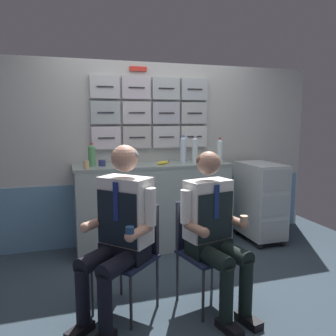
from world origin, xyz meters
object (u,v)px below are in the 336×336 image
service_trolley (260,199)px  snack_banana (163,163)px  crew_member_left (120,224)px  coffee_cup_white (102,163)px  folding_chair_right (202,240)px  water_bottle_short (183,149)px  crew_member_right (214,225)px  folding_chair_left (132,245)px

service_trolley → snack_banana: snack_banana is taller
crew_member_left → coffee_cup_white: 1.30m
snack_banana → folding_chair_right: bearing=-90.5°
water_bottle_short → snack_banana: bearing=-153.0°
service_trolley → folding_chair_right: service_trolley is taller
crew_member_right → folding_chair_right: bearing=103.1°
service_trolley → folding_chair_left: 2.06m
folding_chair_left → coffee_cup_white: 1.27m
folding_chair_left → crew_member_left: crew_member_left is taller
crew_member_right → folding_chair_left: bearing=159.1°
water_bottle_short → folding_chair_left: bearing=-125.2°
crew_member_left → water_bottle_short: size_ratio=4.15×
service_trolley → crew_member_left: (-1.91, -1.12, 0.21)m
service_trolley → crew_member_left: bearing=-149.6°
folding_chair_left → crew_member_left: bearing=-136.3°
folding_chair_left → water_bottle_short: bearing=54.8°
service_trolley → folding_chair_right: 1.64m
coffee_cup_white → snack_banana: (0.66, -0.08, -0.02)m
crew_member_left → coffee_cup_white: (0.02, 1.27, 0.30)m
coffee_cup_white → snack_banana: 0.67m
water_bottle_short → snack_banana: (-0.29, -0.15, -0.13)m
folding_chair_right → crew_member_left: bearing=-177.0°
crew_member_left → crew_member_right: crew_member_left is taller
service_trolley → folding_chair_right: size_ratio=1.15×
crew_member_right → snack_banana: bearing=91.2°
service_trolley → folding_chair_left: size_ratio=1.15×
folding_chair_right → coffee_cup_white: 1.49m
crew_member_left → crew_member_right: bearing=-9.6°
service_trolley → crew_member_right: bearing=-134.0°
service_trolley → coffee_cup_white: coffee_cup_white is taller
folding_chair_right → snack_banana: snack_banana is taller
folding_chair_left → water_bottle_short: water_bottle_short is taller
snack_banana → crew_member_right: bearing=-88.8°
folding_chair_right → water_bottle_short: bearing=76.8°
water_bottle_short → coffee_cup_white: (-0.96, -0.07, -0.11)m
service_trolley → coffee_cup_white: 1.96m
coffee_cup_white → folding_chair_left: bearing=-85.4°
crew_member_right → coffee_cup_white: bearing=116.4°
folding_chair_left → water_bottle_short: size_ratio=2.65×
water_bottle_short → snack_banana: water_bottle_short is taller
folding_chair_right → crew_member_right: (0.04, -0.16, 0.17)m
crew_member_right → water_bottle_short: 1.55m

